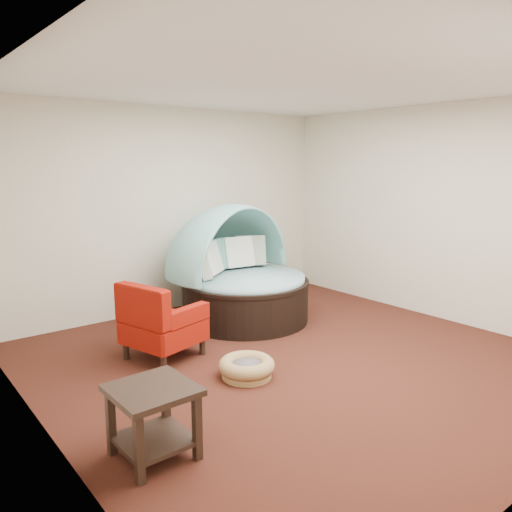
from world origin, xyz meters
TOP-DOWN VIEW (x-y plane):
  - floor at (0.00, 0.00)m, footprint 5.00×5.00m
  - wall_back at (0.00, 2.50)m, footprint 5.00×0.00m
  - wall_left at (-2.50, 0.00)m, footprint 0.00×5.00m
  - wall_right at (2.50, 0.00)m, footprint 0.00×5.00m
  - ceiling at (0.00, 0.00)m, footprint 5.00×5.00m
  - canopy_daybed at (0.38, 1.50)m, footprint 2.05×2.01m
  - pet_basket at (-0.68, -0.03)m, footprint 0.67×0.67m
  - red_armchair at (-1.10, 0.92)m, footprint 0.88×0.88m
  - side_table at (-2.00, -0.68)m, footprint 0.56×0.56m

SIDE VIEW (x-z plane):
  - floor at x=0.00m, z-range 0.00..0.00m
  - pet_basket at x=-0.68m, z-range 0.00..0.19m
  - side_table at x=-2.00m, z-range 0.08..0.60m
  - red_armchair at x=-1.10m, z-range -0.03..0.80m
  - canopy_daybed at x=0.38m, z-range -0.06..1.47m
  - wall_back at x=0.00m, z-range -1.10..3.90m
  - wall_left at x=-2.50m, z-range -1.10..3.90m
  - wall_right at x=2.50m, z-range -1.10..3.90m
  - ceiling at x=0.00m, z-range 2.80..2.80m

